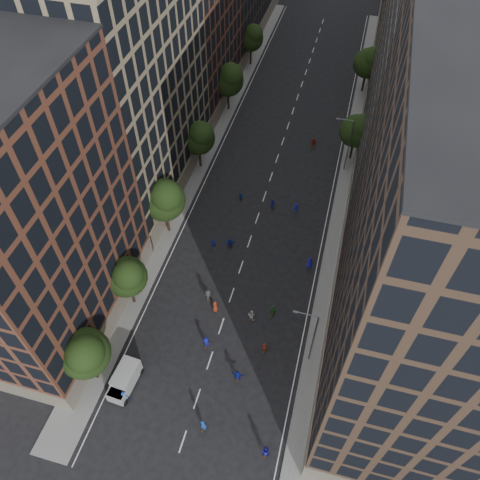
{
  "coord_description": "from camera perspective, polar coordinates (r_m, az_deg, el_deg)",
  "views": [
    {
      "loc": [
        9.33,
        -12.85,
        48.31
      ],
      "look_at": [
        -0.87,
        25.26,
        2.0
      ],
      "focal_mm": 35.0,
      "sensor_mm": 36.0,
      "label": 1
    }
  ],
  "objects": [
    {
      "name": "skater_7",
      "position": [
        53.57,
        3.01,
        -12.95
      ],
      "size": [
        0.72,
        0.6,
        1.68
      ],
      "primitive_type": "imported",
      "rotation": [
        0.0,
        0.0,
        2.77
      ],
      "color": "maroon",
      "rests_on": "ground"
    },
    {
      "name": "tree_left_5",
      "position": [
        96.99,
        1.44,
        23.49
      ],
      "size": [
        4.8,
        4.8,
        8.33
      ],
      "color": "black",
      "rests_on": "ground"
    },
    {
      "name": "skater_10",
      "position": [
        55.95,
        3.98,
        -8.63
      ],
      "size": [
        1.07,
        0.62,
        1.71
      ],
      "primitive_type": "imported",
      "rotation": [
        0.0,
        0.0,
        2.92
      ],
      "color": "#206B23",
      "rests_on": "ground"
    },
    {
      "name": "skater_5",
      "position": [
        52.1,
        -0.32,
        -16.2
      ],
      "size": [
        1.49,
        0.49,
        1.6
      ],
      "primitive_type": "imported",
      "rotation": [
        0.0,
        0.0,
        3.15
      ],
      "color": "navy",
      "rests_on": "ground"
    },
    {
      "name": "tree_left_1",
      "position": [
        54.37,
        -13.61,
        -4.31
      ],
      "size": [
        4.8,
        4.8,
        8.21
      ],
      "color": "black",
      "rests_on": "ground"
    },
    {
      "name": "streetlamp_far",
      "position": [
        72.17,
        13.04,
        11.48
      ],
      "size": [
        2.64,
        0.22,
        9.06
      ],
      "color": "#595B60",
      "rests_on": "ground"
    },
    {
      "name": "bldg_right_a",
      "position": [
        42.28,
        23.03,
        -1.46
      ],
      "size": [
        14.0,
        30.0,
        36.0
      ],
      "primitive_type": "cube",
      "color": "#433024",
      "rests_on": "ground"
    },
    {
      "name": "bldg_left_c",
      "position": [
        83.66,
        -6.86,
        25.05
      ],
      "size": [
        14.0,
        20.0,
        28.0
      ],
      "primitive_type": "cube",
      "color": "brown",
      "rests_on": "ground"
    },
    {
      "name": "tree_left_4",
      "position": [
        83.15,
        -1.37,
        19.05
      ],
      "size": [
        5.4,
        5.4,
        9.08
      ],
      "color": "black",
      "rests_on": "ground"
    },
    {
      "name": "skater_0",
      "position": [
        52.51,
        -13.93,
        -18.05
      ],
      "size": [
        0.95,
        0.72,
        1.74
      ],
      "primitive_type": "imported",
      "rotation": [
        0.0,
        0.0,
        3.35
      ],
      "color": "blue",
      "rests_on": "ground"
    },
    {
      "name": "bldg_left_b",
      "position": [
        63.81,
        -14.37,
        18.7
      ],
      "size": [
        14.0,
        26.0,
        34.0
      ],
      "primitive_type": "cube",
      "color": "#8B795A",
      "rests_on": "ground"
    },
    {
      "name": "sidewalk_right",
      "position": [
        77.3,
        13.79,
        9.36
      ],
      "size": [
        4.0,
        105.0,
        0.15
      ],
      "primitive_type": "cube",
      "color": "slate",
      "rests_on": "ground"
    },
    {
      "name": "cargo_van",
      "position": [
        52.83,
        -13.9,
        -16.21
      ],
      "size": [
        2.41,
        4.62,
        2.39
      ],
      "rotation": [
        0.0,
        0.0,
        -0.07
      ],
      "color": "#B3B3B5",
      "rests_on": "ground"
    },
    {
      "name": "tree_right_a",
      "position": [
        74.23,
        14.14,
        12.89
      ],
      "size": [
        5.0,
        5.0,
        8.39
      ],
      "color": "black",
      "rests_on": "ground"
    },
    {
      "name": "skater_3",
      "position": [
        53.95,
        -4.13,
        -12.36
      ],
      "size": [
        1.11,
        0.74,
        1.6
      ],
      "primitive_type": "imported",
      "rotation": [
        0.0,
        0.0,
        2.99
      ],
      "color": "#13189B",
      "rests_on": "ground"
    },
    {
      "name": "skater_13",
      "position": [
        62.15,
        -3.31,
        -0.45
      ],
      "size": [
        0.62,
        0.47,
        1.52
      ],
      "primitive_type": "imported",
      "rotation": [
        0.0,
        0.0,
        3.35
      ],
      "color": "#161DB3",
      "rests_on": "ground"
    },
    {
      "name": "skater_16",
      "position": [
        68.07,
        0.11,
        5.26
      ],
      "size": [
        0.93,
        0.5,
        1.51
      ],
      "primitive_type": "imported",
      "rotation": [
        0.0,
        0.0,
        2.99
      ],
      "color": "#123295",
      "rests_on": "ground"
    },
    {
      "name": "bldg_left_a",
      "position": [
        49.81,
        -25.21,
        1.74
      ],
      "size": [
        14.0,
        22.0,
        30.0
      ],
      "primitive_type": "cube",
      "color": "brown",
      "rests_on": "ground"
    },
    {
      "name": "tree_left_3",
      "position": [
        70.69,
        -5.01,
        12.42
      ],
      "size": [
        5.0,
        5.0,
        8.58
      ],
      "color": "black",
      "rests_on": "ground"
    },
    {
      "name": "skater_8",
      "position": [
        55.51,
        1.4,
        -9.17
      ],
      "size": [
        0.95,
        0.79,
        1.74
      ],
      "primitive_type": "imported",
      "rotation": [
        0.0,
        0.0,
        2.97
      ],
      "color": "silver",
      "rests_on": "ground"
    },
    {
      "name": "skater_6",
      "position": [
        56.21,
        -3.06,
        -8.11
      ],
      "size": [
        1.0,
        0.84,
        1.73
      ],
      "primitive_type": "imported",
      "rotation": [
        0.0,
        0.0,
        2.73
      ],
      "color": "maroon",
      "rests_on": "ground"
    },
    {
      "name": "bldg_right_b",
      "position": [
        65.85,
        22.44,
        17.02
      ],
      "size": [
        14.0,
        28.0,
        33.0
      ],
      "primitive_type": "cube",
      "color": "#686056",
      "rests_on": "ground"
    },
    {
      "name": "skater_17",
      "position": [
        78.38,
        8.96,
        11.64
      ],
      "size": [
        1.56,
        0.58,
        1.66
      ],
      "primitive_type": "imported",
      "rotation": [
        0.0,
        0.0,
        3.08
      ],
      "color": "maroon",
      "rests_on": "ground"
    },
    {
      "name": "streetlamp_near",
      "position": [
        49.8,
        8.75,
        -11.48
      ],
      "size": [
        2.64,
        0.22,
        9.06
      ],
      "color": "#595B60",
      "rests_on": "ground"
    },
    {
      "name": "skater_1",
      "position": [
        50.13,
        -4.5,
        -21.6
      ],
      "size": [
        0.8,
        0.62,
        1.95
      ],
      "primitive_type": "imported",
      "rotation": [
        0.0,
        0.0,
        2.91
      ],
      "color": "blue",
      "rests_on": "ground"
    },
    {
      "name": "ground",
      "position": [
        72.21,
        3.72,
        7.46
      ],
      "size": [
        240.0,
        240.0,
        0.0
      ],
      "primitive_type": "plane",
      "color": "black",
      "rests_on": "ground"
    },
    {
      "name": "skater_9",
      "position": [
        57.04,
        -3.89,
        -6.79
      ],
      "size": [
        1.2,
        0.7,
        1.85
      ],
      "primitive_type": "imported",
      "rotation": [
        0.0,
        0.0,
        3.13
      ],
      "color": "#37383B",
      "rests_on": "ground"
    },
    {
      "name": "skater_4",
      "position": [
        53.04,
        -14.06,
        -16.6
      ],
      "size": [
        1.14,
        0.52,
        1.9
      ],
      "primitive_type": "imported",
      "rotation": [
        0.0,
        0.0,
        3.09
      ],
      "color": "#13379F",
      "rests_on": "ground"
    },
    {
      "name": "tree_right_b",
      "position": [
        91.16,
        15.49,
        20.2
      ],
      "size": [
        5.2,
        5.2,
        8.83
      ],
      "color": "black",
      "rests_on": "ground"
    },
    {
      "name": "tree_left_0",
      "position": [
        49.86,
        -18.39,
        -12.96
      ],
      "size": [
        5.2,
        5.2,
        8.83
      ],
      "color": "black",
      "rests_on": "ground"
    },
    {
      "name": "skater_14",
      "position": [
        67.08,
        3.94,
        4.36
      ],
      "size": [
        0.82,
        0.65,
        1.64
      ],
      "primitive_type": "imported",
      "rotation": [
        0.0,
        0.0,
        3.1
      ],
      "color": "navy",
      "rests_on": "ground"
    },
    {
      "name": "sidewalk_left",
      "position": [
        80.15,
        -3.67,
        12.47
      ],
      "size": [
        4.0,
        105.0,
        0.15
      ],
      "primitive_type": "cube",
      "color": "slate",
      "rests_on": "ground"
    },
    {
      "name": "skater_11",
      "position": [
        62.08,
        -1.22,
        -0.41
      ],
      "size": [
        1.5,
        0.79,
        1.55
      ],
      "primitive_type": "imported",
      "rotation": [
        0.0,
        0.0,
        3.39
      ],
      "color": "#122397",
      "rests_on": "ground"
    },
    {
      "name": "skater_12",
      "position": [
        60.52,
        8.48,
        -2.78
      ],
      "size": [
        0.98,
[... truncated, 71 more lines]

